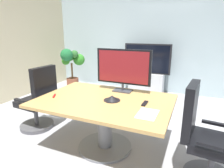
{
  "coord_description": "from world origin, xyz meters",
  "views": [
    {
      "loc": [
        1.12,
        -2.18,
        1.62
      ],
      "look_at": [
        0.05,
        0.27,
        0.88
      ],
      "focal_mm": 30.82,
      "sensor_mm": 36.0,
      "label": 1
    }
  ],
  "objects_px": {
    "office_chair_left": "(39,103)",
    "wall_display_unit": "(146,77)",
    "conference_phone": "(112,98)",
    "office_chair_right": "(204,142)",
    "potted_plant": "(72,64)",
    "tv_monitor": "(123,68)",
    "remote_control": "(145,103)",
    "conference_table": "(105,112)"
  },
  "relations": [
    {
      "from": "remote_control",
      "to": "wall_display_unit",
      "type": "bearing_deg",
      "value": 103.54
    },
    {
      "from": "office_chair_left",
      "to": "remote_control",
      "type": "relative_size",
      "value": 6.41
    },
    {
      "from": "conference_table",
      "to": "tv_monitor",
      "type": "xyz_separation_m",
      "value": [
        0.1,
        0.44,
        0.55
      ]
    },
    {
      "from": "office_chair_right",
      "to": "potted_plant",
      "type": "xyz_separation_m",
      "value": [
        -3.38,
        2.39,
        0.26
      ]
    },
    {
      "from": "tv_monitor",
      "to": "remote_control",
      "type": "bearing_deg",
      "value": -41.96
    },
    {
      "from": "remote_control",
      "to": "office_chair_left",
      "type": "bearing_deg",
      "value": 179.88
    },
    {
      "from": "office_chair_left",
      "to": "potted_plant",
      "type": "relative_size",
      "value": 0.94
    },
    {
      "from": "office_chair_left",
      "to": "wall_display_unit",
      "type": "relative_size",
      "value": 0.83
    },
    {
      "from": "office_chair_left",
      "to": "potted_plant",
      "type": "bearing_deg",
      "value": -154.6
    },
    {
      "from": "office_chair_left",
      "to": "conference_phone",
      "type": "bearing_deg",
      "value": 91.26
    },
    {
      "from": "tv_monitor",
      "to": "wall_display_unit",
      "type": "distance_m",
      "value": 2.37
    },
    {
      "from": "office_chair_left",
      "to": "tv_monitor",
      "type": "bearing_deg",
      "value": 109.85
    },
    {
      "from": "office_chair_left",
      "to": "conference_phone",
      "type": "xyz_separation_m",
      "value": [
        1.36,
        -0.06,
        0.31
      ]
    },
    {
      "from": "office_chair_left",
      "to": "office_chair_right",
      "type": "bearing_deg",
      "value": 90.26
    },
    {
      "from": "conference_table",
      "to": "remote_control",
      "type": "relative_size",
      "value": 10.44
    },
    {
      "from": "conference_table",
      "to": "tv_monitor",
      "type": "relative_size",
      "value": 2.11
    },
    {
      "from": "conference_table",
      "to": "conference_phone",
      "type": "relative_size",
      "value": 8.06
    },
    {
      "from": "office_chair_left",
      "to": "wall_display_unit",
      "type": "distance_m",
      "value": 2.9
    },
    {
      "from": "office_chair_right",
      "to": "office_chair_left",
      "type": "bearing_deg",
      "value": 92.22
    },
    {
      "from": "office_chair_right",
      "to": "conference_phone",
      "type": "height_order",
      "value": "office_chair_right"
    },
    {
      "from": "conference_table",
      "to": "office_chair_right",
      "type": "xyz_separation_m",
      "value": [
        1.25,
        -0.1,
        -0.09
      ]
    },
    {
      "from": "office_chair_right",
      "to": "wall_display_unit",
      "type": "bearing_deg",
      "value": 31.23
    },
    {
      "from": "wall_display_unit",
      "to": "potted_plant",
      "type": "distance_m",
      "value": 2.11
    },
    {
      "from": "conference_phone",
      "to": "office_chair_left",
      "type": "bearing_deg",
      "value": 177.31
    },
    {
      "from": "office_chair_left",
      "to": "office_chair_right",
      "type": "relative_size",
      "value": 1.0
    },
    {
      "from": "wall_display_unit",
      "to": "tv_monitor",
      "type": "bearing_deg",
      "value": -85.52
    },
    {
      "from": "office_chair_left",
      "to": "office_chair_right",
      "type": "distance_m",
      "value": 2.51
    },
    {
      "from": "potted_plant",
      "to": "remote_control",
      "type": "relative_size",
      "value": 6.85
    },
    {
      "from": "tv_monitor",
      "to": "potted_plant",
      "type": "bearing_deg",
      "value": 140.3
    },
    {
      "from": "office_chair_left",
      "to": "potted_plant",
      "type": "distance_m",
      "value": 2.41
    },
    {
      "from": "wall_display_unit",
      "to": "conference_table",
      "type": "bearing_deg",
      "value": -88.27
    },
    {
      "from": "wall_display_unit",
      "to": "potted_plant",
      "type": "relative_size",
      "value": 1.12
    },
    {
      "from": "wall_display_unit",
      "to": "remote_control",
      "type": "xyz_separation_m",
      "value": [
        0.62,
        -2.68,
        0.3
      ]
    },
    {
      "from": "conference_table",
      "to": "wall_display_unit",
      "type": "distance_m",
      "value": 2.72
    },
    {
      "from": "office_chair_left",
      "to": "office_chair_right",
      "type": "xyz_separation_m",
      "value": [
        2.5,
        -0.16,
        0.0
      ]
    },
    {
      "from": "office_chair_left",
      "to": "wall_display_unit",
      "type": "height_order",
      "value": "wall_display_unit"
    },
    {
      "from": "office_chair_right",
      "to": "potted_plant",
      "type": "bearing_deg",
      "value": 60.63
    },
    {
      "from": "office_chair_right",
      "to": "tv_monitor",
      "type": "distance_m",
      "value": 1.43
    },
    {
      "from": "conference_table",
      "to": "office_chair_left",
      "type": "xyz_separation_m",
      "value": [
        -1.25,
        0.06,
        -0.09
      ]
    },
    {
      "from": "office_chair_right",
      "to": "conference_phone",
      "type": "distance_m",
      "value": 1.19
    },
    {
      "from": "remote_control",
      "to": "potted_plant",
      "type": "bearing_deg",
      "value": 140.33
    },
    {
      "from": "potted_plant",
      "to": "conference_table",
      "type": "bearing_deg",
      "value": -47.11
    }
  ]
}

